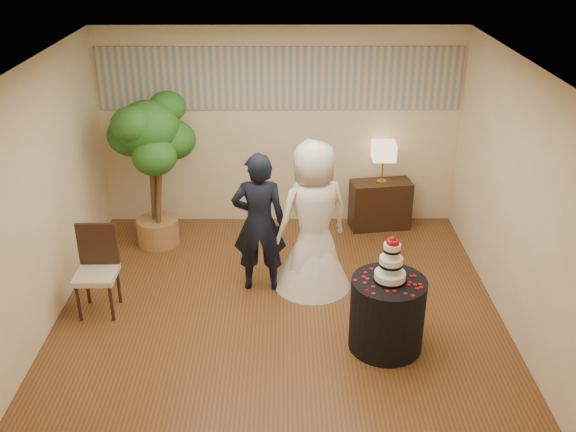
{
  "coord_description": "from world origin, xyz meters",
  "views": [
    {
      "loc": [
        0.06,
        -6.08,
        4.15
      ],
      "look_at": [
        0.1,
        0.4,
        1.05
      ],
      "focal_mm": 40.0,
      "sensor_mm": 36.0,
      "label": 1
    }
  ],
  "objects_px": {
    "bride": "(313,217)",
    "console": "(380,205)",
    "side_chair": "(96,273)",
    "table_lamp": "(383,163)",
    "ficus_tree": "(152,172)",
    "groom": "(259,223)",
    "cake_table": "(387,314)",
    "wedding_cake": "(391,259)"
  },
  "relations": [
    {
      "from": "groom",
      "to": "console",
      "type": "xyz_separation_m",
      "value": [
        1.66,
        1.62,
        -0.51
      ]
    },
    {
      "from": "groom",
      "to": "table_lamp",
      "type": "xyz_separation_m",
      "value": [
        1.66,
        1.62,
        0.13
      ]
    },
    {
      "from": "bride",
      "to": "wedding_cake",
      "type": "relative_size",
      "value": 3.65
    },
    {
      "from": "bride",
      "to": "console",
      "type": "distance_m",
      "value": 1.97
    },
    {
      "from": "console",
      "to": "side_chair",
      "type": "height_order",
      "value": "side_chair"
    },
    {
      "from": "side_chair",
      "to": "bride",
      "type": "bearing_deg",
      "value": 12.66
    },
    {
      "from": "bride",
      "to": "ficus_tree",
      "type": "relative_size",
      "value": 0.87
    },
    {
      "from": "console",
      "to": "side_chair",
      "type": "bearing_deg",
      "value": -156.18
    },
    {
      "from": "wedding_cake",
      "to": "console",
      "type": "distance_m",
      "value": 2.91
    },
    {
      "from": "console",
      "to": "wedding_cake",
      "type": "bearing_deg",
      "value": -104.4
    },
    {
      "from": "cake_table",
      "to": "ficus_tree",
      "type": "bearing_deg",
      "value": 140.13
    },
    {
      "from": "cake_table",
      "to": "console",
      "type": "height_order",
      "value": "cake_table"
    },
    {
      "from": "cake_table",
      "to": "groom",
      "type": "bearing_deg",
      "value": 138.73
    },
    {
      "from": "cake_table",
      "to": "wedding_cake",
      "type": "distance_m",
      "value": 0.65
    },
    {
      "from": "bride",
      "to": "table_lamp",
      "type": "bearing_deg",
      "value": -147.07
    },
    {
      "from": "groom",
      "to": "side_chair",
      "type": "relative_size",
      "value": 1.69
    },
    {
      "from": "side_chair",
      "to": "table_lamp",
      "type": "bearing_deg",
      "value": 31.32
    },
    {
      "from": "groom",
      "to": "cake_table",
      "type": "bearing_deg",
      "value": 139.39
    },
    {
      "from": "table_lamp",
      "to": "ficus_tree",
      "type": "relative_size",
      "value": 0.27
    },
    {
      "from": "bride",
      "to": "console",
      "type": "bearing_deg",
      "value": -147.07
    },
    {
      "from": "bride",
      "to": "table_lamp",
      "type": "xyz_separation_m",
      "value": [
        1.03,
        1.58,
        0.07
      ]
    },
    {
      "from": "wedding_cake",
      "to": "groom",
      "type": "bearing_deg",
      "value": 138.73
    },
    {
      "from": "console",
      "to": "ficus_tree",
      "type": "distance_m",
      "value": 3.21
    },
    {
      "from": "cake_table",
      "to": "console",
      "type": "xyz_separation_m",
      "value": [
        0.31,
        2.81,
        -0.05
      ]
    },
    {
      "from": "groom",
      "to": "wedding_cake",
      "type": "height_order",
      "value": "groom"
    },
    {
      "from": "side_chair",
      "to": "wedding_cake",
      "type": "bearing_deg",
      "value": -12.28
    },
    {
      "from": "console",
      "to": "side_chair",
      "type": "xyz_separation_m",
      "value": [
        -3.46,
        -2.15,
        0.16
      ]
    },
    {
      "from": "cake_table",
      "to": "side_chair",
      "type": "distance_m",
      "value": 3.22
    },
    {
      "from": "wedding_cake",
      "to": "ficus_tree",
      "type": "xyz_separation_m",
      "value": [
        -2.78,
        2.32,
        0.01
      ]
    },
    {
      "from": "groom",
      "to": "ficus_tree",
      "type": "bearing_deg",
      "value": -37.83
    },
    {
      "from": "cake_table",
      "to": "ficus_tree",
      "type": "height_order",
      "value": "ficus_tree"
    },
    {
      "from": "cake_table",
      "to": "ficus_tree",
      "type": "xyz_separation_m",
      "value": [
        -2.78,
        2.32,
        0.66
      ]
    },
    {
      "from": "cake_table",
      "to": "wedding_cake",
      "type": "relative_size",
      "value": 1.57
    },
    {
      "from": "bride",
      "to": "wedding_cake",
      "type": "bearing_deg",
      "value": 96.25
    },
    {
      "from": "table_lamp",
      "to": "side_chair",
      "type": "bearing_deg",
      "value": -148.17
    },
    {
      "from": "groom",
      "to": "console",
      "type": "relative_size",
      "value": 2.05
    },
    {
      "from": "side_chair",
      "to": "console",
      "type": "bearing_deg",
      "value": 31.32
    },
    {
      "from": "wedding_cake",
      "to": "side_chair",
      "type": "distance_m",
      "value": 3.26
    },
    {
      "from": "wedding_cake",
      "to": "cake_table",
      "type": "bearing_deg",
      "value": 0.0
    },
    {
      "from": "groom",
      "to": "ficus_tree",
      "type": "relative_size",
      "value": 0.82
    },
    {
      "from": "table_lamp",
      "to": "ficus_tree",
      "type": "bearing_deg",
      "value": -171.12
    },
    {
      "from": "console",
      "to": "ficus_tree",
      "type": "relative_size",
      "value": 0.4
    }
  ]
}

